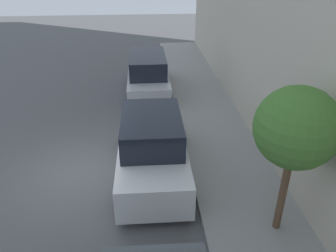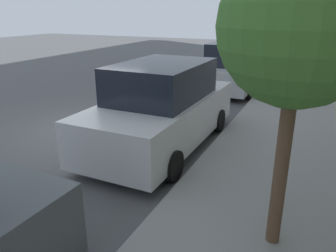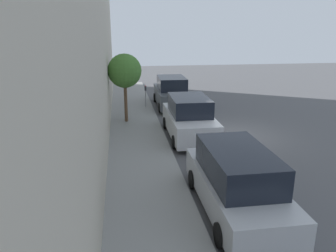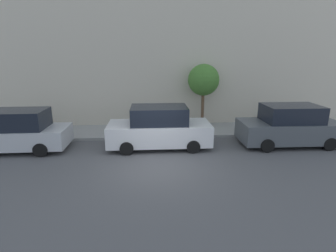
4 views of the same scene
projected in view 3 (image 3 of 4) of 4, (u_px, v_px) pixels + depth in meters
The scene contains 7 objects.
ground_plane at pixel (236, 136), 16.11m from camera, with size 60.00×60.00×0.00m, color #515154.
sidewalk at pixel (138, 139), 15.42m from camera, with size 2.65×32.00×0.15m.
parked_suv_nearest at pixel (172, 93), 21.69m from camera, with size 2.08×4.84×1.98m.
parked_suv_second at pixel (189, 118), 15.67m from camera, with size 2.08×4.82×1.98m.
parked_minivan_third at pixel (236, 182), 9.31m from camera, with size 2.02×4.90×1.90m.
parking_meter_near at pixel (146, 94), 21.03m from camera, with size 0.11×0.15×1.39m.
street_tree at pixel (125, 71), 17.21m from camera, with size 1.79×1.79×3.66m.
Camera 3 is at (5.55, 14.62, 5.16)m, focal length 35.00 mm.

